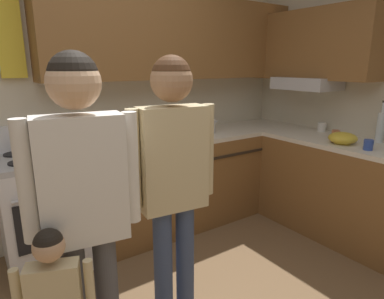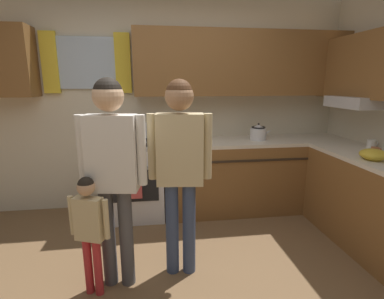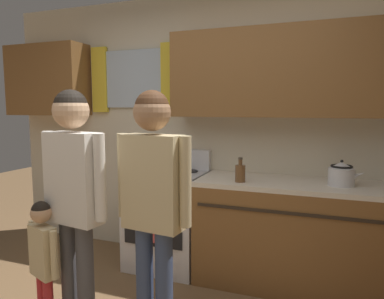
# 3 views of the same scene
# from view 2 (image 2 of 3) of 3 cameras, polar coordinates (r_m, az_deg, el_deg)

# --- Properties ---
(back_wall_unit) EXTENTS (4.60, 0.42, 2.60)m
(back_wall_unit) POSITION_cam_2_polar(r_m,az_deg,el_deg) (3.61, -4.70, 12.01)
(back_wall_unit) COLOR beige
(back_wall_unit) RESTS_ON ground
(kitchen_counter_run) EXTENTS (2.29, 2.15, 0.90)m
(kitchen_counter_run) POSITION_cam_2_polar(r_m,az_deg,el_deg) (3.50, 20.00, -6.59)
(kitchen_counter_run) COLOR brown
(kitchen_counter_run) RESTS_ON ground
(stove_oven) EXTENTS (0.68, 0.67, 1.10)m
(stove_oven) POSITION_cam_2_polar(r_m,az_deg,el_deg) (3.52, -11.39, -5.60)
(stove_oven) COLOR silver
(stove_oven) RESTS_ON ground
(bottle_squat_brown) EXTENTS (0.08, 0.08, 0.21)m
(bottle_squat_brown) POSITION_cam_2_polar(r_m,az_deg,el_deg) (3.26, 1.08, 2.44)
(bottle_squat_brown) COLOR brown
(bottle_squat_brown) RESTS_ON kitchen_counter_run
(cup_terracotta) EXTENTS (0.11, 0.07, 0.08)m
(cup_terracotta) POSITION_cam_2_polar(r_m,az_deg,el_deg) (3.29, 32.70, -0.25)
(cup_terracotta) COLOR #B76642
(cup_terracotta) RESTS_ON kitchen_counter_run
(mug_ceramic_white) EXTENTS (0.13, 0.08, 0.09)m
(mug_ceramic_white) POSITION_cam_2_polar(r_m,az_deg,el_deg) (3.61, 32.16, 0.97)
(mug_ceramic_white) COLOR white
(mug_ceramic_white) RESTS_ON kitchen_counter_run
(stovetop_kettle) EXTENTS (0.27, 0.20, 0.21)m
(stovetop_kettle) POSITION_cam_2_polar(r_m,az_deg,el_deg) (3.60, 13.09, 3.39)
(stovetop_kettle) COLOR silver
(stovetop_kettle) RESTS_ON kitchen_counter_run
(mixing_bowl) EXTENTS (0.24, 0.24, 0.10)m
(mixing_bowl) POSITION_cam_2_polar(r_m,az_deg,el_deg) (3.07, 32.49, -0.89)
(mixing_bowl) COLOR gold
(mixing_bowl) RESTS_ON kitchen_counter_run
(adult_holding_child) EXTENTS (0.50, 0.22, 1.62)m
(adult_holding_child) POSITION_cam_2_polar(r_m,az_deg,el_deg) (2.18, -15.60, -2.30)
(adult_holding_child) COLOR #4C4C51
(adult_holding_child) RESTS_ON ground
(adult_in_plaid) EXTENTS (0.50, 0.22, 1.61)m
(adult_in_plaid) POSITION_cam_2_polar(r_m,az_deg,el_deg) (2.24, -2.43, -1.50)
(adult_in_plaid) COLOR #38476B
(adult_in_plaid) RESTS_ON ground
(small_child) EXTENTS (0.30, 0.16, 0.94)m
(small_child) POSITION_cam_2_polar(r_m,az_deg,el_deg) (2.27, -19.81, -13.63)
(small_child) COLOR red
(small_child) RESTS_ON ground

